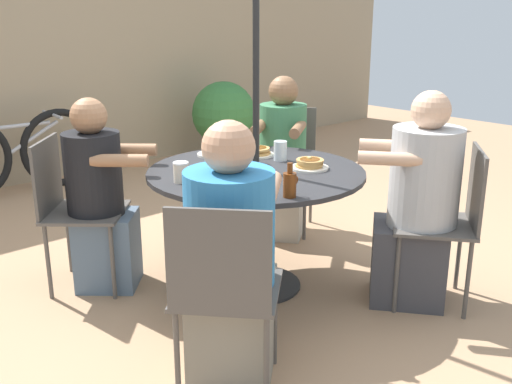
{
  "coord_description": "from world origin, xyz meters",
  "views": [
    {
      "loc": [
        -2.16,
        -2.38,
        1.57
      ],
      "look_at": [
        0.0,
        0.0,
        0.58
      ],
      "focal_mm": 42.0,
      "sensor_mm": 36.0,
      "label": 1
    }
  ],
  "objects_px": {
    "diner_west": "(282,163)",
    "pancake_plate_a": "(215,152)",
    "patio_chair_east": "(224,286)",
    "coffee_cup": "(181,172)",
    "diner_east": "(231,266)",
    "bicycle": "(16,153)",
    "potted_shrub": "(224,117)",
    "patio_chair_south": "(450,215)",
    "patio_chair_west": "(286,159)",
    "diner_north": "(100,202)",
    "diner_south": "(417,210)",
    "pancake_plate_c": "(217,168)",
    "pancake_plate_e": "(310,165)",
    "drinking_glass_b": "(249,150)",
    "drinking_glass_a": "(280,151)",
    "pancake_plate_b": "(257,152)",
    "syrup_bottle": "(290,184)",
    "patio_table": "(256,192)",
    "pancake_plate_d": "(255,179)",
    "patio_chair_north": "(71,203)"
  },
  "relations": [
    {
      "from": "patio_chair_east",
      "to": "coffee_cup",
      "type": "bearing_deg",
      "value": 114.78
    },
    {
      "from": "bicycle",
      "to": "potted_shrub",
      "type": "xyz_separation_m",
      "value": [
        2.09,
        -0.29,
        0.11
      ]
    },
    {
      "from": "patio_chair_east",
      "to": "diner_south",
      "type": "xyz_separation_m",
      "value": [
        1.33,
        -0.01,
        0.02
      ]
    },
    {
      "from": "diner_north",
      "to": "bicycle",
      "type": "bearing_deg",
      "value": -145.67
    },
    {
      "from": "diner_east",
      "to": "diner_south",
      "type": "height_order",
      "value": "diner_south"
    },
    {
      "from": "patio_chair_east",
      "to": "syrup_bottle",
      "type": "bearing_deg",
      "value": 69.52
    },
    {
      "from": "diner_west",
      "to": "pancake_plate_a",
      "type": "height_order",
      "value": "diner_west"
    },
    {
      "from": "pancake_plate_c",
      "to": "diner_north",
      "type": "bearing_deg",
      "value": 136.28
    },
    {
      "from": "diner_south",
      "to": "coffee_cup",
      "type": "distance_m",
      "value": 1.28
    },
    {
      "from": "patio_table",
      "to": "patio_chair_east",
      "type": "xyz_separation_m",
      "value": [
        -0.8,
        -0.69,
        -0.07
      ]
    },
    {
      "from": "pancake_plate_c",
      "to": "potted_shrub",
      "type": "relative_size",
      "value": 0.25
    },
    {
      "from": "pancake_plate_a",
      "to": "pancake_plate_e",
      "type": "xyz_separation_m",
      "value": [
        0.19,
        -0.61,
        0.0
      ]
    },
    {
      "from": "pancake_plate_c",
      "to": "drinking_glass_a",
      "type": "xyz_separation_m",
      "value": [
        0.42,
        -0.08,
        0.04
      ]
    },
    {
      "from": "pancake_plate_b",
      "to": "pancake_plate_c",
      "type": "bearing_deg",
      "value": -165.2
    },
    {
      "from": "patio_chair_east",
      "to": "diner_north",
      "type": "bearing_deg",
      "value": 132.4
    },
    {
      "from": "patio_chair_south",
      "to": "coffee_cup",
      "type": "height_order",
      "value": "patio_chair_south"
    },
    {
      "from": "diner_west",
      "to": "pancake_plate_e",
      "type": "height_order",
      "value": "diner_west"
    },
    {
      "from": "syrup_bottle",
      "to": "drinking_glass_b",
      "type": "distance_m",
      "value": 0.71
    },
    {
      "from": "patio_chair_west",
      "to": "pancake_plate_c",
      "type": "bearing_deg",
      "value": 79.2
    },
    {
      "from": "diner_north",
      "to": "bicycle",
      "type": "height_order",
      "value": "diner_north"
    },
    {
      "from": "diner_east",
      "to": "pancake_plate_a",
      "type": "relative_size",
      "value": 5.41
    },
    {
      "from": "pancake_plate_a",
      "to": "drinking_glass_a",
      "type": "bearing_deg",
      "value": -59.81
    },
    {
      "from": "diner_west",
      "to": "pancake_plate_a",
      "type": "relative_size",
      "value": 5.3
    },
    {
      "from": "patio_chair_north",
      "to": "potted_shrub",
      "type": "bearing_deg",
      "value": 167.56
    },
    {
      "from": "pancake_plate_b",
      "to": "pancake_plate_c",
      "type": "xyz_separation_m",
      "value": [
        -0.39,
        -0.1,
        -0.01
      ]
    },
    {
      "from": "diner_east",
      "to": "pancake_plate_b",
      "type": "bearing_deg",
      "value": 91.65
    },
    {
      "from": "diner_north",
      "to": "patio_table",
      "type": "bearing_deg",
      "value": 90.0
    },
    {
      "from": "diner_north",
      "to": "potted_shrub",
      "type": "height_order",
      "value": "diner_north"
    },
    {
      "from": "syrup_bottle",
      "to": "drinking_glass_a",
      "type": "distance_m",
      "value": 0.71
    },
    {
      "from": "diner_east",
      "to": "diner_west",
      "type": "xyz_separation_m",
      "value": [
        1.39,
        1.1,
        -0.0
      ]
    },
    {
      "from": "diner_north",
      "to": "syrup_bottle",
      "type": "distance_m",
      "value": 1.19
    },
    {
      "from": "bicycle",
      "to": "potted_shrub",
      "type": "relative_size",
      "value": 1.77
    },
    {
      "from": "diner_west",
      "to": "coffee_cup",
      "type": "height_order",
      "value": "diner_west"
    },
    {
      "from": "coffee_cup",
      "to": "drinking_glass_b",
      "type": "relative_size",
      "value": 0.77
    },
    {
      "from": "patio_chair_south",
      "to": "drinking_glass_a",
      "type": "relative_size",
      "value": 7.53
    },
    {
      "from": "diner_south",
      "to": "coffee_cup",
      "type": "relative_size",
      "value": 10.97
    },
    {
      "from": "patio_chair_north",
      "to": "bicycle",
      "type": "height_order",
      "value": "patio_chair_north"
    },
    {
      "from": "patio_table",
      "to": "patio_chair_east",
      "type": "distance_m",
      "value": 1.06
    },
    {
      "from": "diner_east",
      "to": "pancake_plate_a",
      "type": "height_order",
      "value": "diner_east"
    },
    {
      "from": "patio_chair_east",
      "to": "coffee_cup",
      "type": "xyz_separation_m",
      "value": [
        0.35,
        0.77,
        0.25
      ]
    },
    {
      "from": "pancake_plate_a",
      "to": "bicycle",
      "type": "height_order",
      "value": "pancake_plate_a"
    },
    {
      "from": "pancake_plate_e",
      "to": "drinking_glass_a",
      "type": "distance_m",
      "value": 0.25
    },
    {
      "from": "patio_chair_north",
      "to": "diner_east",
      "type": "distance_m",
      "value": 1.31
    },
    {
      "from": "pancake_plate_a",
      "to": "drinking_glass_b",
      "type": "bearing_deg",
      "value": -79.16
    },
    {
      "from": "diner_east",
      "to": "pancake_plate_a",
      "type": "bearing_deg",
      "value": 103.74
    },
    {
      "from": "pancake_plate_c",
      "to": "drinking_glass_a",
      "type": "height_order",
      "value": "drinking_glass_a"
    },
    {
      "from": "patio_chair_south",
      "to": "patio_chair_west",
      "type": "bearing_deg",
      "value": 44.46
    },
    {
      "from": "potted_shrub",
      "to": "coffee_cup",
      "type": "bearing_deg",
      "value": -133.04
    },
    {
      "from": "patio_table",
      "to": "drinking_glass_a",
      "type": "relative_size",
      "value": 10.46
    },
    {
      "from": "pancake_plate_d",
      "to": "potted_shrub",
      "type": "xyz_separation_m",
      "value": [
        1.96,
        2.65,
        -0.25
      ]
    }
  ]
}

